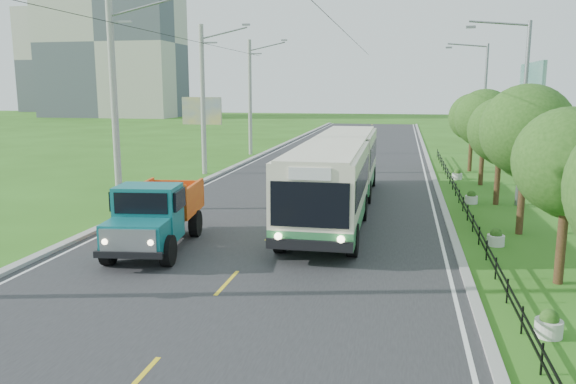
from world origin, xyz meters
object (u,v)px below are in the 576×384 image
(pole_far, at_px, (250,97))
(tree_fifth, at_px, (485,122))
(streetlight_mid, at_px, (520,107))
(planter_front, at_px, (549,325))
(planter_mid, at_px, (471,198))
(pole_mid, at_px, (203,99))
(planter_far, at_px, (457,175))
(tree_fourth, at_px, (501,134))
(billboard_right, at_px, (531,97))
(streetlight_far, at_px, (482,101))
(pole_near, at_px, (115,104))
(billboard_left, at_px, (202,115))
(bus, at_px, (338,169))
(tree_back, at_px, (473,120))
(tree_second, at_px, (569,167))
(tree_third, at_px, (527,135))
(planter_near, at_px, (496,238))
(dump_truck, at_px, (156,211))

(pole_far, relative_size, tree_fifth, 1.72)
(streetlight_mid, distance_m, planter_front, 16.78)
(planter_mid, bearing_deg, pole_mid, 157.46)
(tree_fifth, distance_m, planter_far, 4.21)
(pole_mid, relative_size, tree_fourth, 1.85)
(pole_far, bearing_deg, planter_front, -64.28)
(streetlight_mid, relative_size, billboard_right, 1.24)
(planter_front, bearing_deg, streetlight_far, 86.11)
(pole_near, xyz_separation_m, streetlight_far, (18.90, 19.00, -0.19))
(pole_near, bearing_deg, streetlight_mid, 14.81)
(pole_mid, bearing_deg, streetlight_mid, -20.32)
(pole_near, bearing_deg, pole_mid, 90.00)
(planter_front, relative_size, billboard_left, 0.13)
(pole_mid, distance_m, billboard_left, 3.47)
(billboard_left, bearing_deg, planter_front, -55.16)
(bus, bearing_deg, tree_back, 62.76)
(tree_second, bearing_deg, tree_fifth, 90.00)
(streetlight_mid, bearing_deg, planter_mid, -180.00)
(tree_third, relative_size, planter_near, 8.96)
(pole_mid, distance_m, tree_back, 18.89)
(pole_near, xyz_separation_m, planter_near, (16.86, -3.00, -4.81))
(planter_far, bearing_deg, tree_third, -84.82)
(pole_far, relative_size, streetlight_far, 1.10)
(pole_far, xyz_separation_m, streetlight_far, (18.90, -5.00, -0.19))
(pole_mid, bearing_deg, dump_truck, -75.60)
(streetlight_far, relative_size, billboard_right, 1.24)
(planter_front, xyz_separation_m, bus, (-6.49, 12.72, 1.77))
(planter_front, height_order, dump_truck, dump_truck)
(billboard_left, bearing_deg, billboard_right, -10.40)
(pole_near, bearing_deg, pole_far, 90.00)
(planter_near, bearing_deg, pole_near, 169.91)
(tree_back, xyz_separation_m, planter_far, (-1.26, -4.14, -3.37))
(pole_mid, bearing_deg, pole_far, 90.00)
(tree_fourth, xyz_separation_m, planter_front, (-1.26, -16.14, -3.30))
(tree_fourth, relative_size, streetlight_far, 0.60)
(pole_mid, height_order, streetlight_far, pole_mid)
(tree_fourth, bearing_deg, bus, -156.17)
(pole_near, xyz_separation_m, tree_fifth, (18.12, 11.14, -1.24))
(tree_fourth, bearing_deg, planter_front, -94.45)
(planter_mid, relative_size, billboard_right, 0.09)
(pole_near, relative_size, billboard_left, 1.92)
(pole_near, bearing_deg, billboard_left, 94.72)
(planter_far, bearing_deg, streetlight_mid, -75.68)
(planter_near, xyz_separation_m, planter_far, (0.00, 16.00, 0.00))
(pole_mid, distance_m, tree_fourth, 19.43)
(streetlight_far, xyz_separation_m, planter_near, (-2.04, -22.00, -4.62))
(planter_front, height_order, billboard_left, billboard_left)
(tree_second, distance_m, planter_front, 5.40)
(dump_truck, bearing_deg, bus, 45.41)
(tree_third, relative_size, dump_truck, 0.97)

